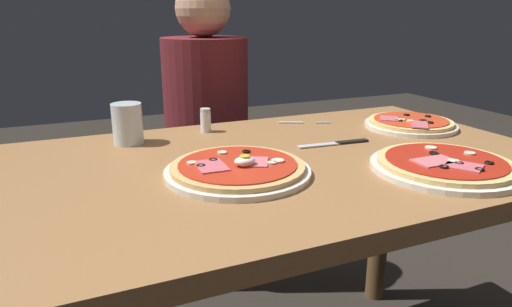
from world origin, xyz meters
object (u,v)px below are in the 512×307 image
Objects in this scene: water_glass_near at (128,126)px; salt_shaker at (206,120)px; knife at (339,143)px; fork at (300,123)px; pizza_foreground at (238,169)px; pizza_across_left at (410,123)px; pizza_across_right at (445,165)px; diner_person at (208,147)px; dining_table at (282,203)px.

water_glass_near is 0.22m from salt_shaker.
fork is at bearing 85.34° from knife.
knife is at bearing 18.85° from pizza_foreground.
knife is (0.49, -0.22, -0.04)m from water_glass_near.
pizza_across_left reaches higher than knife.
pizza_across_right is 2.98× the size of water_glass_near.
pizza_foreground is at bearing -62.92° from water_glass_near.
pizza_foreground is at bearing -161.15° from knife.
salt_shaker is at bearing 125.08° from pizza_across_right.
water_glass_near is 0.51m from fork.
pizza_across_left reaches higher than fork.
salt_shaker is 0.06× the size of diner_person.
dining_table is at bearing 141.94° from pizza_across_right.
pizza_foreground is at bearing 159.74° from pizza_across_right.
pizza_across_left is at bearing 123.88° from diner_person.
water_glass_near reaches higher than dining_table.
fork is (0.20, 0.29, 0.12)m from dining_table.
pizza_foreground is at bearing -155.51° from dining_table.
pizza_across_left is at bearing 58.66° from pizza_across_right.
pizza_foreground is at bearing -134.31° from fork.
pizza_foreground is 0.37m from salt_shaker.
pizza_across_left is at bearing 13.30° from dining_table.
knife is at bearing 14.31° from dining_table.
knife is 0.74m from diner_person.
fork reaches higher than dining_table.
fork is 0.30m from salt_shaker.
pizza_across_right is at bearing -39.76° from water_glass_near.
diner_person is at bearing 123.88° from pizza_across_left.
dining_table is at bearing 24.49° from pizza_foreground.
salt_shaker is (0.05, 0.37, 0.02)m from pizza_foreground.
knife is (-0.29, -0.07, -0.01)m from pizza_across_left.
water_glass_near is (-0.17, 0.33, 0.03)m from pizza_foreground.
water_glass_near is (-0.31, 0.27, 0.16)m from dining_table.
pizza_across_right is at bearing -20.26° from pizza_foreground.
fork is at bearing 108.33° from diner_person.
pizza_across_right is 0.64m from salt_shaker.
dining_table is 6.58× the size of knife.
pizza_foreground is at bearing -97.40° from salt_shaker.
pizza_across_right reaches higher than knife.
diner_person is (0.14, 0.44, -0.21)m from salt_shaker.
knife is 0.38m from salt_shaker.
pizza_across_left is 1.34× the size of knife.
pizza_across_right is at bearing -81.69° from fork.
water_glass_near is 0.64m from diner_person.
dining_table is at bearing 86.18° from diner_person.
pizza_across_left is 0.30m from knife.
salt_shaker is at bearing 136.55° from knife.
pizza_foreground reaches higher than pizza_across_left.
pizza_across_right is 0.51m from fork.
pizza_foreground is 0.34m from knife.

